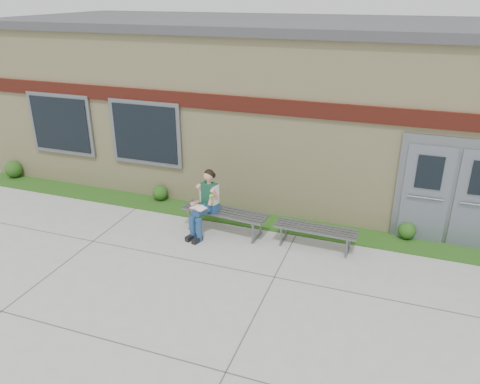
% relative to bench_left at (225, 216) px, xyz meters
% --- Properties ---
extents(ground, '(80.00, 80.00, 0.00)m').
position_rel_bench_left_xyz_m(ground, '(0.52, -1.86, -0.38)').
color(ground, '#9E9E99').
rests_on(ground, ground).
extents(grass_strip, '(16.00, 0.80, 0.02)m').
position_rel_bench_left_xyz_m(grass_strip, '(0.52, 0.74, -0.37)').
color(grass_strip, '#234713').
rests_on(grass_strip, ground).
extents(school_building, '(16.20, 6.22, 4.20)m').
position_rel_bench_left_xyz_m(school_building, '(0.52, 4.12, 1.72)').
color(school_building, beige).
rests_on(school_building, ground).
extents(bench_left, '(1.95, 0.70, 0.50)m').
position_rel_bench_left_xyz_m(bench_left, '(0.00, 0.00, 0.00)').
color(bench_left, slate).
rests_on(bench_left, ground).
extents(bench_right, '(1.70, 0.52, 0.44)m').
position_rel_bench_left_xyz_m(bench_right, '(2.00, -0.00, -0.04)').
color(bench_right, slate).
rests_on(bench_right, ground).
extents(girl, '(0.57, 0.91, 1.45)m').
position_rel_bench_left_xyz_m(girl, '(-0.35, -0.21, 0.38)').
color(girl, navy).
rests_on(girl, ground).
extents(shrub_west, '(0.47, 0.47, 0.47)m').
position_rel_bench_left_xyz_m(shrub_west, '(-6.78, 0.99, -0.13)').
color(shrub_west, '#234713').
rests_on(shrub_west, grass_strip).
extents(shrub_mid, '(0.38, 0.38, 0.38)m').
position_rel_bench_left_xyz_m(shrub_mid, '(-2.14, 0.99, -0.17)').
color(shrub_mid, '#234713').
rests_on(shrub_mid, grass_strip).
extents(shrub_east, '(0.37, 0.37, 0.37)m').
position_rel_bench_left_xyz_m(shrub_east, '(3.78, 0.99, -0.18)').
color(shrub_east, '#234713').
rests_on(shrub_east, grass_strip).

